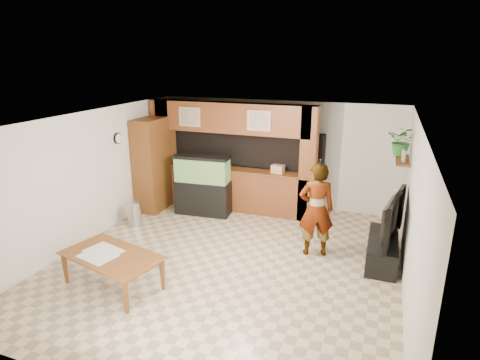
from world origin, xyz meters
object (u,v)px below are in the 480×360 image
at_px(pantry_cabinet, 152,165).
at_px(television, 386,216).
at_px(aquarium, 203,186).
at_px(person, 316,210).
at_px(dining_table, 112,271).

relative_size(pantry_cabinet, television, 1.50).
height_order(aquarium, person, person).
bearing_deg(aquarium, pantry_cabinet, 179.97).
height_order(pantry_cabinet, person, pantry_cabinet).
relative_size(pantry_cabinet, dining_table, 1.36).
distance_m(pantry_cabinet, aquarium, 1.35).
relative_size(pantry_cabinet, aquarium, 1.56).
distance_m(aquarium, person, 3.07).
distance_m(pantry_cabinet, dining_table, 3.64).
height_order(aquarium, television, aquarium).
distance_m(pantry_cabinet, television, 5.43).
bearing_deg(television, person, 105.08).
distance_m(television, person, 1.22).
xyz_separation_m(pantry_cabinet, person, (4.13, -1.02, -0.21)).
bearing_deg(television, pantry_cabinet, 90.29).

